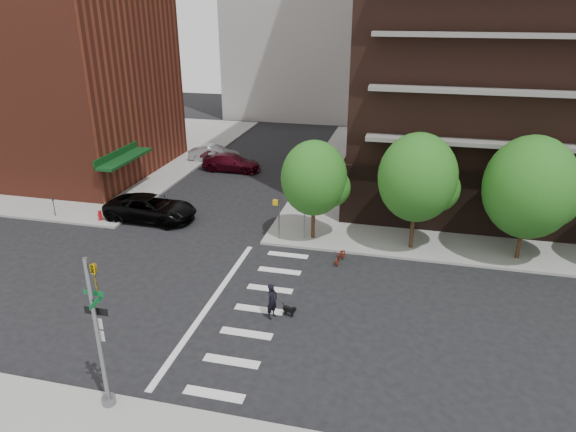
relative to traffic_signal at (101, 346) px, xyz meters
The scene contains 18 objects.
ground 7.98m from the traffic_signal, 86.42° to the left, with size 120.00×120.00×0.00m, color black.
sidewalk_ne 37.51m from the traffic_signal, 55.92° to the left, with size 39.00×33.00×0.15m, color gray.
sidewalk_nw 39.31m from the traffic_signal, 127.79° to the left, with size 31.00×33.00×0.15m, color gray.
crosswalk 8.40m from the traffic_signal, 70.35° to the left, with size 3.85×13.00×0.01m.
midrise_nw 34.19m from the traffic_signal, 130.18° to the left, with size 21.40×15.50×20.00m.
tree_a 16.66m from the traffic_signal, 74.39° to the left, with size 4.00×4.00×5.90m.
tree_b 19.20m from the traffic_signal, 56.79° to the left, with size 4.50×4.50×6.65m.
tree_c 23.02m from the traffic_signal, 44.16° to the left, with size 5.00×5.00×6.80m.
traffic_signal is the anchor object (origin of this frame).
pedestrian_signal 15.69m from the traffic_signal, 79.76° to the left, with size 2.18×0.67×2.60m.
fire_hydrant 18.42m from the traffic_signal, 123.26° to the left, with size 0.24×0.24×0.73m.
parking_meter 20.49m from the traffic_signal, 131.50° to the left, with size 0.10×0.08×1.32m.
parked_car_black 17.96m from the traffic_signal, 112.57° to the left, with size 6.22×2.87×1.73m, color black.
parked_car_maroon 28.90m from the traffic_signal, 100.48° to the left, with size 5.19×2.11×1.51m, color #450916.
parked_car_silver 31.65m from the traffic_signal, 104.17° to the left, with size 4.64×1.62×1.53m, color #93959B.
scooter 15.05m from the traffic_signal, 63.70° to the left, with size 0.54×1.55×0.81m, color maroon.
dog_walker 8.42m from the traffic_signal, 58.74° to the left, with size 0.42×0.64×1.76m, color black.
dog 9.19m from the traffic_signal, 55.47° to the left, with size 0.67×0.36×0.56m.
Camera 1 is at (9.34, -20.30, 13.74)m, focal length 32.00 mm.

